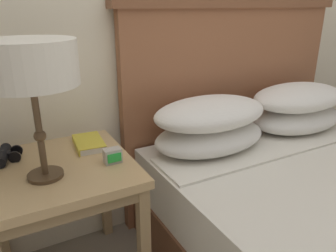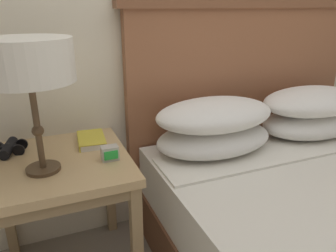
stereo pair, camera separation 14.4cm
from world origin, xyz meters
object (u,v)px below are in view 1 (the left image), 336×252
Objects in this scene: nightstand at (60,183)px; bed at (333,217)px; table_lamp at (30,66)px; book_on_nightstand at (88,143)px; binoculars_pair at (3,155)px; alarm_clock at (113,156)px.

bed is at bearing -25.90° from nightstand.
book_on_nightstand is at bearing 42.91° from table_lamp.
bed is 1.38m from table_lamp.
book_on_nightstand is (0.22, 0.20, -0.40)m from table_lamp.
binoculars_pair is (-0.13, 0.22, -0.39)m from table_lamp.
binoculars_pair is (-0.34, 0.02, 0.01)m from book_on_nightstand.
nightstand is 0.25m from alarm_clock.
bed is 8.80× the size of book_on_nightstand.
alarm_clock is at bearing -30.81° from binoculars_pair.
book_on_nightstand is 2.93× the size of alarm_clock.
bed is 1.14m from book_on_nightstand.
binoculars_pair reaches higher than book_on_nightstand.
table_lamp reaches higher than binoculars_pair.
table_lamp is 7.12× the size of alarm_clock.
alarm_clock is at bearing -78.27° from book_on_nightstand.
nightstand is at bearing -141.77° from book_on_nightstand.
table_lamp is 0.47m from binoculars_pair.
table_lamp is 0.46m from alarm_clock.
bed is at bearing -26.86° from alarm_clock.
nightstand is 1.19m from bed.
book_on_nightstand is at bearing 144.43° from bed.
book_on_nightstand is at bearing -3.82° from binoculars_pair.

